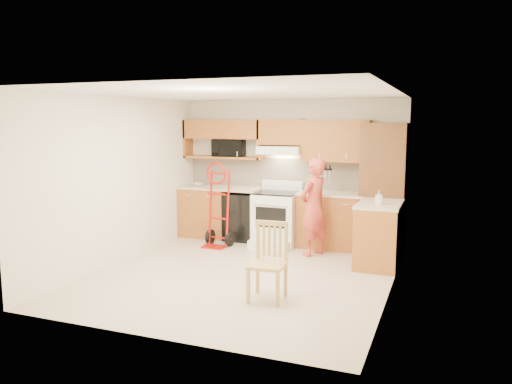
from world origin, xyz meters
The scene contains 28 objects.
floor centered at (0.00, 0.00, -0.01)m, with size 4.00×4.50×0.02m, color #C0B096.
ceiling centered at (0.00, 0.00, 2.51)m, with size 4.00×4.50×0.02m, color white.
wall_back centered at (0.00, 2.26, 1.25)m, with size 4.00×0.02×2.50m, color beige.
wall_front centered at (0.00, -2.26, 1.25)m, with size 4.00×0.02×2.50m, color beige.
wall_left centered at (-2.01, 0.00, 1.25)m, with size 0.02×4.50×2.50m, color beige.
wall_right centered at (2.01, 0.00, 1.25)m, with size 0.02×4.50×2.50m, color beige.
backsplash centered at (0.00, 2.23, 1.20)m, with size 3.92×0.03×0.55m, color beige.
lower_cab_left centered at (-1.55, 1.95, 0.45)m, with size 0.90×0.60×0.90m, color #A9642B.
dishwasher centered at (-0.80, 1.95, 0.42)m, with size 0.60×0.60×0.85m, color black.
lower_cab_right centered at (0.83, 1.95, 0.45)m, with size 1.14×0.60×0.90m, color #A9642B.
countertop_left centered at (-1.25, 1.95, 0.92)m, with size 1.50×0.63×0.04m, color beige.
countertop_right centered at (0.83, 1.95, 0.92)m, with size 1.14×0.63×0.04m, color beige.
cab_return_right centered at (1.70, 1.15, 0.45)m, with size 0.60×1.00×0.90m, color #A9642B.
countertop_return centered at (1.70, 1.15, 0.92)m, with size 0.63×1.00×0.04m, color beige.
pantry_tall centered at (1.65, 1.95, 1.05)m, with size 0.70×0.60×2.10m, color brown.
upper_cab_left centered at (-1.25, 2.08, 1.98)m, with size 1.50×0.33×0.34m, color #A9642B.
upper_shelf_mw centered at (-1.25, 2.08, 1.47)m, with size 1.50×0.33×0.04m, color #A9642B.
upper_cab_center centered at (-0.12, 2.08, 1.94)m, with size 0.76×0.33×0.44m, color #A9642B.
upper_cab_right centered at (0.83, 2.08, 1.80)m, with size 1.14×0.33×0.70m, color #A9642B.
range_hood centered at (-0.12, 2.02, 1.63)m, with size 0.76×0.46×0.14m, color white.
knife_strip centered at (0.55, 2.21, 1.24)m, with size 0.40×0.05×0.29m, color black, non-canonical shape.
microwave centered at (-1.13, 2.08, 1.65)m, with size 0.57×0.39×0.32m, color black.
range centered at (-0.11, 1.74, 0.54)m, with size 0.74×0.97×1.09m, color white, non-canonical shape.
person centered at (0.65, 1.35, 0.78)m, with size 0.57×0.37×1.56m, color #C64235.
hand_truck centered at (-1.02, 1.30, 0.65)m, with size 0.51×0.47×1.30m, color #AF1309, non-canonical shape.
dining_chair centered at (0.66, -0.83, 0.46)m, with size 0.42×0.45×0.93m, color gold, non-canonical shape.
soap_bottle centered at (1.70, 1.02, 1.04)m, with size 0.09×0.09×0.20m, color white.
bowl centered at (-1.73, 1.95, 0.97)m, with size 0.21×0.21×0.05m, color white.
Camera 1 is at (2.61, -6.29, 2.13)m, focal length 35.26 mm.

